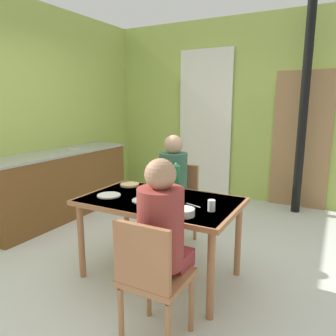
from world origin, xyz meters
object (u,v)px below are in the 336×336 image
kitchen_counter (59,184)px  person_far_diner (173,176)px  water_bottle_green_near (176,178)px  serving_bowl_center (183,212)px  dining_table (160,207)px  chair_far_diner (178,198)px  chair_near_diner (151,275)px  person_near_diner (162,225)px

kitchen_counter → person_far_diner: 1.83m
person_far_diner → water_bottle_green_near: person_far_diner is taller
serving_bowl_center → kitchen_counter: bearing=157.0°
person_far_diner → water_bottle_green_near: bearing=121.1°
serving_bowl_center → dining_table: bearing=142.5°
dining_table → water_bottle_green_near: water_bottle_green_near is taller
kitchen_counter → chair_far_diner: bearing=1.3°
chair_near_diner → kitchen_counter: bearing=147.8°
person_near_diner → chair_near_diner: bearing=-90.0°
dining_table → serving_bowl_center: 0.46m
serving_bowl_center → person_near_diner: bearing=-87.4°
chair_far_diner → person_near_diner: 1.54m
kitchen_counter → chair_far_diner: (1.80, 0.04, 0.05)m
chair_near_diner → water_bottle_green_near: (-0.34, 1.01, 0.37)m
chair_near_diner → water_bottle_green_near: 1.13m
water_bottle_green_near → kitchen_counter: bearing=166.5°
kitchen_counter → water_bottle_green_near: (2.04, -0.49, 0.42)m
dining_table → chair_far_diner: (-0.20, 0.77, -0.15)m
chair_near_diner → water_bottle_green_near: water_bottle_green_near is taller
dining_table → chair_far_diner: chair_far_diner is taller
chair_far_diner → serving_bowl_center: 1.21m
chair_far_diner → person_near_diner: (0.57, -1.40, 0.28)m
kitchen_counter → chair_far_diner: size_ratio=2.54×
chair_near_diner → person_far_diner: (-0.57, 1.40, 0.28)m
kitchen_counter → water_bottle_green_near: water_bottle_green_near is taller
serving_bowl_center → water_bottle_green_near: bearing=122.1°
kitchen_counter → chair_near_diner: size_ratio=2.54×
kitchen_counter → person_near_diner: person_near_diner is taller
dining_table → serving_bowl_center: serving_bowl_center is taller
person_near_diner → water_bottle_green_near: size_ratio=2.63×
dining_table → chair_far_diner: size_ratio=1.57×
person_near_diner → serving_bowl_center: size_ratio=4.53×
chair_far_diner → chair_near_diner: bearing=110.5°
chair_near_diner → person_far_diner: person_far_diner is taller
kitchen_counter → serving_bowl_center: size_ratio=12.98×
person_near_diner → person_far_diner: same height
person_near_diner → chair_far_diner: bearing=112.3°
person_near_diner → serving_bowl_center: bearing=92.6°
kitchen_counter → water_bottle_green_near: bearing=-13.5°
kitchen_counter → person_far_diner: bearing=-3.0°
chair_far_diner → serving_bowl_center: (0.56, -1.04, 0.26)m
kitchen_counter → water_bottle_green_near: 2.14m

